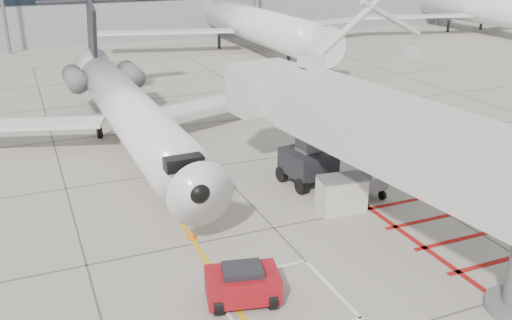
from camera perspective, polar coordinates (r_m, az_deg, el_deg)
name	(u,v)px	position (r m, az deg, el deg)	size (l,w,h in m)	color
ground_plane	(317,274)	(22.14, 6.16, -11.22)	(260.00, 260.00, 0.00)	gray
regional_jet	(136,94)	(32.19, -11.90, 6.49)	(23.96, 30.21, 7.92)	white
jet_bridge	(394,148)	(24.08, 13.66, 1.17)	(9.10, 19.20, 7.68)	beige
pushback_tug	(242,283)	(20.14, -1.37, -12.22)	(2.50, 1.56, 1.46)	maroon
baggage_cart	(364,187)	(28.11, 10.70, -2.70)	(2.04, 1.29, 1.29)	slate
ground_power_unit	(341,194)	(26.73, 8.54, -3.38)	(2.12, 1.24, 1.68)	beige
cone_nose	(192,233)	(24.38, -6.45, -7.30)	(0.38, 0.38, 0.53)	#DF620B
cone_side	(334,209)	(26.66, 7.76, -4.84)	(0.34, 0.34, 0.47)	#EA4D0C
bg_aircraft_c	(247,0)	(67.41, -0.93, 15.68)	(33.46, 37.18, 11.15)	silver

